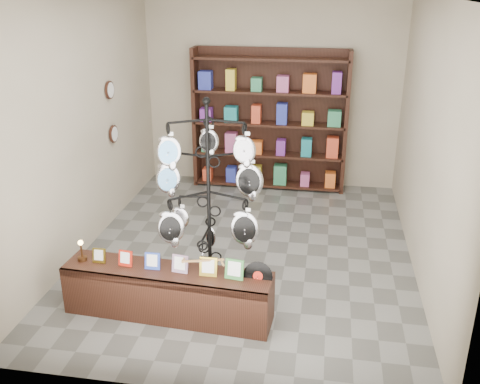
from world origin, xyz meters
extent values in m
plane|color=slate|center=(0.00, 0.00, 0.00)|extent=(5.00, 5.00, 0.00)
plane|color=#BEB299|center=(0.00, 2.50, 1.50)|extent=(4.00, 0.00, 4.00)
plane|color=#BEB299|center=(0.00, -2.50, 1.50)|extent=(4.00, 0.00, 4.00)
plane|color=#BEB299|center=(-2.00, 0.00, 1.50)|extent=(0.00, 5.00, 5.00)
plane|color=#BEB299|center=(2.00, 0.00, 1.50)|extent=(0.00, 5.00, 5.00)
cylinder|color=black|center=(-0.19, -1.22, 0.02)|extent=(0.52, 0.52, 0.03)
cylinder|color=black|center=(-0.19, -1.22, 1.06)|extent=(0.04, 0.04, 2.13)
sphere|color=black|center=(-0.19, -1.22, 2.15)|extent=(0.07, 0.07, 0.07)
ellipsoid|color=silver|center=(-0.23, -1.00, 0.67)|extent=(0.12, 0.06, 0.22)
cube|color=#AE7F48|center=(-0.19, -1.52, 0.68)|extent=(0.40, 0.12, 0.04)
cube|color=black|center=(-0.57, -1.48, 0.26)|extent=(2.11, 0.55, 0.51)
cube|color=gold|center=(-1.28, -1.44, 0.59)|extent=(0.14, 0.06, 0.15)
cube|color=red|center=(-1.00, -1.45, 0.59)|extent=(0.15, 0.06, 0.16)
cube|color=#263FA5|center=(-0.71, -1.47, 0.60)|extent=(0.16, 0.06, 0.17)
cube|color=#E54C33|center=(-0.43, -1.49, 0.60)|extent=(0.16, 0.06, 0.18)
cube|color=gold|center=(-0.14, -1.51, 0.61)|extent=(0.17, 0.07, 0.19)
cube|color=#337233|center=(0.11, -1.52, 0.61)|extent=(0.18, 0.07, 0.20)
cylinder|color=black|center=(0.33, -1.49, 0.54)|extent=(0.29, 0.08, 0.28)
cylinder|color=red|center=(0.33, -1.49, 0.54)|extent=(0.10, 0.03, 0.09)
cylinder|color=#492B14|center=(-1.47, -1.43, 0.53)|extent=(0.10, 0.10, 0.04)
cylinder|color=#492B14|center=(-1.47, -1.43, 0.62)|extent=(0.02, 0.02, 0.13)
sphere|color=#FFBF59|center=(-1.47, -1.43, 0.71)|extent=(0.05, 0.05, 0.05)
cube|color=black|center=(0.00, 2.44, 1.10)|extent=(2.40, 0.04, 2.20)
cube|color=black|center=(-1.18, 2.28, 1.10)|extent=(0.06, 0.36, 2.20)
cube|color=black|center=(1.18, 2.28, 1.10)|extent=(0.06, 0.36, 2.20)
cube|color=black|center=(0.00, 2.28, 0.05)|extent=(2.36, 0.36, 0.04)
cube|color=black|center=(0.00, 2.28, 0.55)|extent=(2.36, 0.36, 0.03)
cube|color=black|center=(0.00, 2.28, 1.05)|extent=(2.36, 0.36, 0.04)
cube|color=black|center=(0.00, 2.28, 1.55)|extent=(2.36, 0.36, 0.04)
cube|color=black|center=(0.00, 2.28, 2.05)|extent=(2.36, 0.36, 0.04)
cylinder|color=black|center=(-1.97, 0.80, 1.80)|extent=(0.03, 0.24, 0.24)
cylinder|color=black|center=(-1.97, 0.80, 1.20)|extent=(0.03, 0.24, 0.24)
camera|label=1|loc=(0.89, -5.87, 3.18)|focal=40.00mm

